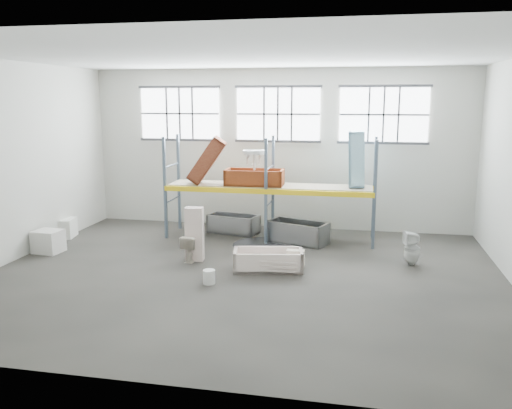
% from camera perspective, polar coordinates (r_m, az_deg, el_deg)
% --- Properties ---
extents(floor, '(12.00, 10.00, 0.10)m').
position_cam_1_polar(floor, '(12.60, -1.37, -7.79)').
color(floor, '#46423C').
rests_on(floor, ground).
extents(ceiling, '(12.00, 10.00, 0.10)m').
position_cam_1_polar(ceiling, '(11.96, -1.48, 16.00)').
color(ceiling, silver).
rests_on(ceiling, ground).
extents(wall_back, '(12.00, 0.10, 5.00)m').
position_cam_1_polar(wall_back, '(16.95, 2.39, 5.94)').
color(wall_back, '#BBBAAD').
rests_on(wall_back, ground).
extents(wall_front, '(12.00, 0.10, 5.00)m').
position_cam_1_polar(wall_front, '(7.25, -10.32, -1.30)').
color(wall_front, '#A2A196').
rests_on(wall_front, ground).
extents(wall_left, '(0.10, 10.00, 5.00)m').
position_cam_1_polar(wall_left, '(14.60, -25.32, 4.03)').
color(wall_left, '#A8A79B').
rests_on(wall_left, ground).
extents(window_left, '(2.60, 0.04, 1.60)m').
position_cam_1_polar(window_left, '(17.57, -8.15, 9.61)').
color(window_left, white).
rests_on(window_left, wall_back).
extents(window_mid, '(2.60, 0.04, 1.60)m').
position_cam_1_polar(window_mid, '(16.78, 2.36, 9.65)').
color(window_mid, white).
rests_on(window_mid, wall_back).
extents(window_right, '(2.60, 0.04, 1.60)m').
position_cam_1_polar(window_right, '(16.57, 13.50, 9.34)').
color(window_right, white).
rests_on(window_right, wall_back).
extents(rack_upright_la, '(0.08, 0.08, 3.00)m').
position_cam_1_polar(rack_upright_la, '(15.79, -9.72, 1.74)').
color(rack_upright_la, slate).
rests_on(rack_upright_la, floor).
extents(rack_upright_lb, '(0.08, 0.08, 3.00)m').
position_cam_1_polar(rack_upright_lb, '(16.90, -8.26, 2.40)').
color(rack_upright_lb, slate).
rests_on(rack_upright_lb, floor).
extents(rack_upright_ma, '(0.08, 0.08, 3.00)m').
position_cam_1_polar(rack_upright_ma, '(14.98, 1.06, 1.39)').
color(rack_upright_ma, slate).
rests_on(rack_upright_ma, floor).
extents(rack_upright_mb, '(0.08, 0.08, 3.00)m').
position_cam_1_polar(rack_upright_mb, '(16.14, 1.83, 2.10)').
color(rack_upright_mb, slate).
rests_on(rack_upright_mb, floor).
extents(rack_upright_ra, '(0.08, 0.08, 3.00)m').
position_cam_1_polar(rack_upright_ra, '(14.74, 12.61, 0.97)').
color(rack_upright_ra, slate).
rests_on(rack_upright_ra, floor).
extents(rack_upright_rb, '(0.08, 0.08, 3.00)m').
position_cam_1_polar(rack_upright_rb, '(15.93, 12.54, 1.71)').
color(rack_upright_rb, slate).
rests_on(rack_upright_rb, floor).
extents(rack_beam_front, '(6.00, 0.10, 0.14)m').
position_cam_1_polar(rack_beam_front, '(14.98, 1.06, 1.39)').
color(rack_beam_front, yellow).
rests_on(rack_beam_front, floor).
extents(rack_beam_back, '(6.00, 0.10, 0.14)m').
position_cam_1_polar(rack_beam_back, '(16.14, 1.83, 2.10)').
color(rack_beam_back, yellow).
rests_on(rack_beam_back, floor).
extents(shelf_deck, '(5.90, 1.10, 0.03)m').
position_cam_1_polar(shelf_deck, '(15.55, 1.46, 2.05)').
color(shelf_deck, gray).
rests_on(shelf_deck, floor).
extents(wet_patch, '(1.80, 1.80, 0.00)m').
position_cam_1_polar(wet_patch, '(15.11, 0.90, -4.34)').
color(wet_patch, black).
rests_on(wet_patch, floor).
extents(bathtub_beige, '(1.77, 1.07, 0.49)m').
position_cam_1_polar(bathtub_beige, '(12.90, 1.31, -5.96)').
color(bathtub_beige, silver).
rests_on(bathtub_beige, floor).
extents(cistern_spare, '(0.43, 0.21, 0.40)m').
position_cam_1_polar(cistern_spare, '(12.95, 4.25, -5.75)').
color(cistern_spare, '#F0E1C5').
rests_on(cistern_spare, bathtub_beige).
extents(sink_in_tub, '(0.60, 0.60, 0.16)m').
position_cam_1_polar(sink_in_tub, '(12.88, 1.29, -6.38)').
color(sink_in_tub, beige).
rests_on(sink_in_tub, bathtub_beige).
extents(toilet_beige, '(0.47, 0.71, 0.68)m').
position_cam_1_polar(toilet_beige, '(13.69, -6.85, -4.61)').
color(toilet_beige, beige).
rests_on(toilet_beige, floor).
extents(cistern_tall, '(0.47, 0.33, 1.38)m').
position_cam_1_polar(cistern_tall, '(13.63, -6.60, -3.15)').
color(cistern_tall, beige).
rests_on(cistern_tall, floor).
extents(toilet_white, '(0.47, 0.46, 0.86)m').
position_cam_1_polar(toilet_white, '(13.76, 16.37, -4.53)').
color(toilet_white, white).
rests_on(toilet_white, floor).
extents(steel_tub_left, '(1.64, 1.01, 0.56)m').
position_cam_1_polar(steel_tub_left, '(16.44, -2.43, -2.07)').
color(steel_tub_left, '#ACADB3').
rests_on(steel_tub_left, floor).
extents(steel_tub_right, '(1.84, 1.30, 0.61)m').
position_cam_1_polar(steel_tub_right, '(15.32, 4.50, -2.98)').
color(steel_tub_right, '#929598').
rests_on(steel_tub_right, floor).
extents(rust_tub_flat, '(1.71, 0.84, 0.47)m').
position_cam_1_polar(rust_tub_flat, '(15.47, -0.17, 2.91)').
color(rust_tub_flat, '#953A16').
rests_on(rust_tub_flat, shelf_deck).
extents(rust_tub_tilted, '(1.26, 0.86, 1.43)m').
position_cam_1_polar(rust_tub_tilted, '(15.71, -5.26, 4.73)').
color(rust_tub_tilted, brown).
rests_on(rust_tub_tilted, shelf_deck).
extents(sink_on_shelf, '(0.80, 0.71, 0.58)m').
position_cam_1_polar(sink_on_shelf, '(15.29, -0.18, 3.85)').
color(sink_on_shelf, silver).
rests_on(sink_on_shelf, rust_tub_flat).
extents(blue_tub_upright, '(0.50, 0.73, 1.57)m').
position_cam_1_polar(blue_tub_upright, '(15.34, 10.72, 4.81)').
color(blue_tub_upright, '#98CEE9').
rests_on(blue_tub_upright, shelf_deck).
extents(bucket, '(0.32, 0.32, 0.32)m').
position_cam_1_polar(bucket, '(12.02, -5.04, -7.73)').
color(bucket, silver).
rests_on(bucket, floor).
extents(carton_near, '(0.76, 0.67, 0.60)m').
position_cam_1_polar(carton_near, '(15.38, -21.35, -3.69)').
color(carton_near, silver).
rests_on(carton_near, floor).
extents(carton_far, '(0.78, 0.78, 0.56)m').
position_cam_1_polar(carton_far, '(16.91, -19.97, -2.37)').
color(carton_far, silver).
rests_on(carton_far, floor).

